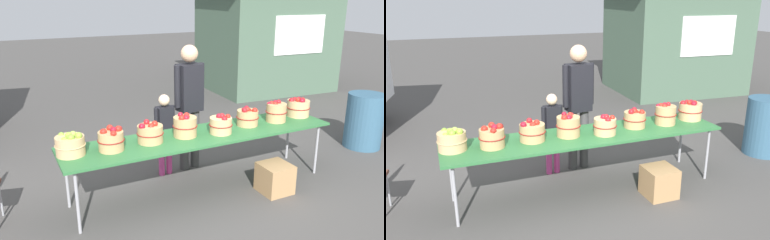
% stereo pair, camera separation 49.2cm
% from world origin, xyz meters
% --- Properties ---
extents(ground_plane, '(40.00, 40.00, 0.00)m').
position_xyz_m(ground_plane, '(0.00, 0.00, 0.00)').
color(ground_plane, '#474442').
extents(market_table, '(3.50, 0.76, 0.75)m').
position_xyz_m(market_table, '(0.00, 0.00, 0.72)').
color(market_table, '#2D6B38').
rests_on(market_table, ground).
extents(apple_basket_green_0, '(0.33, 0.33, 0.27)m').
position_xyz_m(apple_basket_green_0, '(-1.59, 0.06, 0.87)').
color(apple_basket_green_0, tan).
rests_on(apple_basket_green_0, market_table).
extents(apple_basket_red_0, '(0.30, 0.30, 0.27)m').
position_xyz_m(apple_basket_red_0, '(-1.16, 0.00, 0.87)').
color(apple_basket_red_0, tan).
rests_on(apple_basket_red_0, market_table).
extents(apple_basket_red_1, '(0.32, 0.32, 0.26)m').
position_xyz_m(apple_basket_red_1, '(-0.68, 0.04, 0.86)').
color(apple_basket_red_1, tan).
rests_on(apple_basket_red_1, market_table).
extents(apple_basket_red_2, '(0.31, 0.31, 0.29)m').
position_xyz_m(apple_basket_red_2, '(-0.23, 0.04, 0.88)').
color(apple_basket_red_2, tan).
rests_on(apple_basket_red_2, market_table).
extents(apple_basket_red_3, '(0.30, 0.30, 0.26)m').
position_xyz_m(apple_basket_red_3, '(0.22, -0.06, 0.86)').
color(apple_basket_red_3, tan).
rests_on(apple_basket_red_3, market_table).
extents(apple_basket_red_4, '(0.30, 0.30, 0.26)m').
position_xyz_m(apple_basket_red_4, '(0.70, 0.05, 0.87)').
color(apple_basket_red_4, tan).
rests_on(apple_basket_red_4, market_table).
extents(apple_basket_red_5, '(0.29, 0.29, 0.30)m').
position_xyz_m(apple_basket_red_5, '(1.14, 0.02, 0.88)').
color(apple_basket_red_5, tan).
rests_on(apple_basket_red_5, market_table).
extents(apple_basket_red_6, '(0.33, 0.33, 0.29)m').
position_xyz_m(apple_basket_red_6, '(1.58, 0.07, 0.88)').
color(apple_basket_red_6, tan).
rests_on(apple_basket_red_6, market_table).
extents(vendor_adult, '(0.47, 0.26, 1.77)m').
position_xyz_m(vendor_adult, '(0.15, 0.67, 1.04)').
color(vendor_adult, '#3F3F3F').
rests_on(vendor_adult, ground).
extents(child_customer, '(0.30, 0.17, 1.15)m').
position_xyz_m(child_customer, '(-0.25, 0.62, 0.68)').
color(child_customer, '#CC3F8C').
rests_on(child_customer, ground).
extents(food_kiosk, '(3.66, 3.10, 2.74)m').
position_xyz_m(food_kiosk, '(4.26, 4.43, 1.38)').
color(food_kiosk, '#47604C').
rests_on(food_kiosk, ground).
extents(trash_barrel, '(0.59, 0.59, 0.89)m').
position_xyz_m(trash_barrel, '(3.06, 0.13, 0.45)').
color(trash_barrel, '#335972').
rests_on(trash_barrel, ground).
extents(produce_crate, '(0.37, 0.37, 0.37)m').
position_xyz_m(produce_crate, '(0.78, -0.48, 0.19)').
color(produce_crate, '#A87F51').
rests_on(produce_crate, ground).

